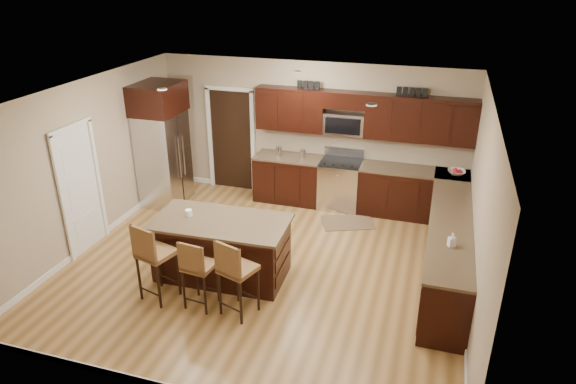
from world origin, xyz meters
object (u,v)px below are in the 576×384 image
(stool_right, at_px, (235,270))
(refrigerator, at_px, (162,143))
(range, at_px, (340,184))
(island, at_px, (222,250))
(stool_mid, at_px, (197,267))
(stool_left, at_px, (152,254))

(stool_right, bearing_deg, refrigerator, 150.58)
(range, height_order, stool_right, stool_right)
(island, height_order, refrigerator, refrigerator)
(range, height_order, island, range)
(stool_mid, bearing_deg, stool_right, 6.05)
(range, xyz_separation_m, stool_left, (-1.83, -3.72, 0.26))
(stool_left, xyz_separation_m, stool_right, (1.20, 0.00, -0.03))
(range, height_order, stool_left, stool_left)
(island, distance_m, refrigerator, 3.07)
(island, relative_size, stool_left, 1.71)
(range, xyz_separation_m, stool_right, (-0.63, -3.71, 0.23))
(range, height_order, stool_mid, range)
(stool_left, distance_m, stool_right, 1.20)
(stool_left, height_order, stool_right, stool_left)
(stool_left, distance_m, refrigerator, 3.33)
(range, bearing_deg, stool_mid, -107.56)
(island, distance_m, stool_mid, 0.87)
(stool_left, bearing_deg, stool_mid, 16.52)
(range, relative_size, refrigerator, 0.47)
(stool_mid, relative_size, refrigerator, 0.44)
(stool_left, xyz_separation_m, stool_mid, (0.65, 0.01, -0.09))
(range, xyz_separation_m, stool_mid, (-1.17, -3.71, 0.18))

